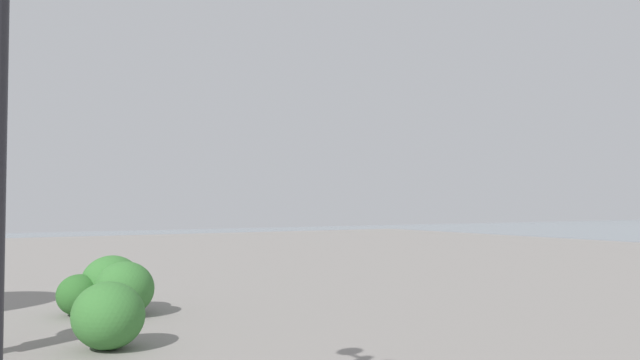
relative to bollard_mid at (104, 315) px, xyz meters
name	(u,v)px	position (x,y,z in m)	size (l,w,h in m)	color
bollard_mid	(104,315)	(0.00, 0.00, 0.00)	(0.13, 0.13, 0.79)	#232328
shrub_low	(79,295)	(2.58, -0.17, -0.09)	(0.76, 0.68, 0.64)	#2D6628
shrub_round	(125,289)	(2.18, -0.77, 0.01)	(1.00, 0.90, 0.85)	#387533
shrub_wide	(108,315)	(-0.02, -0.04, -0.01)	(0.95, 0.86, 0.81)	#387533
shrub_tall	(112,284)	(2.68, -0.69, 0.04)	(1.07, 0.96, 0.91)	#387533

